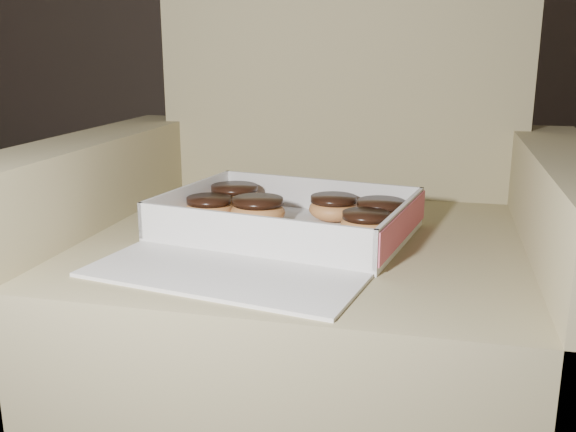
# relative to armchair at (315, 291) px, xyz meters

# --- Properties ---
(floor) EXTENTS (4.50, 4.50, 0.00)m
(floor) POSITION_rel_armchair_xyz_m (-0.53, -0.03, -0.28)
(floor) COLOR black
(floor) RESTS_ON ground
(armchair) EXTENTS (0.86, 0.73, 0.90)m
(armchair) POSITION_rel_armchair_xyz_m (0.00, 0.00, 0.00)
(armchair) COLOR tan
(armchair) RESTS_ON floor
(bakery_box) EXTENTS (0.42, 0.47, 0.06)m
(bakery_box) POSITION_rel_armchair_xyz_m (-0.03, -0.11, 0.13)
(bakery_box) COLOR silver
(bakery_box) RESTS_ON armchair
(donut_a) EXTENTS (0.09, 0.09, 0.04)m
(donut_a) POSITION_rel_armchair_xyz_m (-0.08, -0.06, 0.15)
(donut_a) COLOR #D68E4A
(donut_a) RESTS_ON bakery_box
(donut_b) EXTENTS (0.07, 0.07, 0.04)m
(donut_b) POSITION_rel_armchair_xyz_m (0.09, -0.09, 0.15)
(donut_b) COLOR #D68E4A
(donut_b) RESTS_ON bakery_box
(donut_c) EXTENTS (0.08, 0.08, 0.04)m
(donut_c) POSITION_rel_armchair_xyz_m (-0.16, -0.05, 0.15)
(donut_c) COLOR #D68E4A
(donut_c) RESTS_ON bakery_box
(donut_d) EXTENTS (0.08, 0.08, 0.04)m
(donut_d) POSITION_rel_armchair_xyz_m (0.11, -0.02, 0.15)
(donut_d) COLOR #D68E4A
(donut_d) RESTS_ON bakery_box
(donut_e) EXTENTS (0.08, 0.08, 0.04)m
(donut_e) POSITION_rel_armchair_xyz_m (-0.14, 0.02, 0.15)
(donut_e) COLOR #D68E4A
(donut_e) RESTS_ON bakery_box
(donut_f) EXTENTS (0.08, 0.08, 0.04)m
(donut_f) POSITION_rel_armchair_xyz_m (0.03, -0.01, 0.15)
(donut_f) COLOR #D68E4A
(donut_f) RESTS_ON bakery_box
(crumb_a) EXTENTS (0.01, 0.01, 0.00)m
(crumb_a) POSITION_rel_armchair_xyz_m (-0.15, -0.16, 0.13)
(crumb_a) COLOR black
(crumb_a) RESTS_ON bakery_box
(crumb_b) EXTENTS (0.01, 0.01, 0.00)m
(crumb_b) POSITION_rel_armchair_xyz_m (0.10, -0.18, 0.13)
(crumb_b) COLOR black
(crumb_b) RESTS_ON bakery_box
(crumb_c) EXTENTS (0.01, 0.01, 0.00)m
(crumb_c) POSITION_rel_armchair_xyz_m (0.04, -0.17, 0.13)
(crumb_c) COLOR black
(crumb_c) RESTS_ON bakery_box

